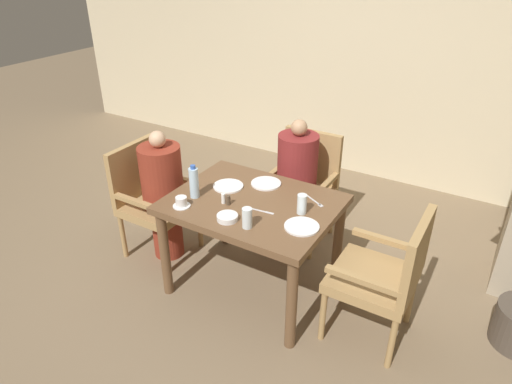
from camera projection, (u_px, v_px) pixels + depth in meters
name	position (u px, v px, depth m)	size (l,w,h in m)	color
ground_plane	(253.00, 285.00, 3.45)	(16.00, 16.00, 0.00)	#7A664C
wall_back	(372.00, 43.00, 4.49)	(8.00, 0.06, 2.80)	beige
dining_table	(253.00, 214.00, 3.14)	(1.12, 0.87, 0.73)	brown
chair_left_side	(151.00, 195.00, 3.63)	(0.51, 0.51, 0.92)	#A88451
diner_in_left_chair	(163.00, 194.00, 3.54)	(0.32, 0.32, 1.08)	maroon
chair_far_side	(304.00, 182.00, 3.82)	(0.51, 0.51, 0.92)	#A88451
diner_in_far_chair	(297.00, 183.00, 3.69)	(0.32, 0.32, 1.10)	maroon
chair_right_side	(386.00, 273.00, 2.78)	(0.51, 0.51, 0.92)	#A88451
plate_main_left	(302.00, 227.00, 2.80)	(0.22, 0.22, 0.01)	white
plate_main_right	(228.00, 186.00, 3.27)	(0.22, 0.22, 0.01)	white
plate_dessert_center	(266.00, 183.00, 3.30)	(0.22, 0.22, 0.01)	white
teacup_with_saucer	(181.00, 202.00, 3.02)	(0.12, 0.12, 0.07)	white
bowl_small	(227.00, 217.00, 2.87)	(0.14, 0.14, 0.04)	white
water_bottle	(194.00, 182.00, 3.09)	(0.06, 0.06, 0.24)	silver
glass_tall_near	(302.00, 204.00, 2.92)	(0.06, 0.06, 0.13)	silver
glass_tall_mid	(247.00, 218.00, 2.78)	(0.06, 0.06, 0.13)	silver
salt_shaker	(223.00, 198.00, 3.05)	(0.03, 0.03, 0.07)	white
pepper_shaker	(228.00, 200.00, 3.04)	(0.03, 0.03, 0.07)	#4C3D2D
fork_beside_plate	(315.00, 202.00, 3.08)	(0.18, 0.11, 0.00)	silver
knife_beside_plate	(261.00, 211.00, 2.98)	(0.21, 0.03, 0.00)	silver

